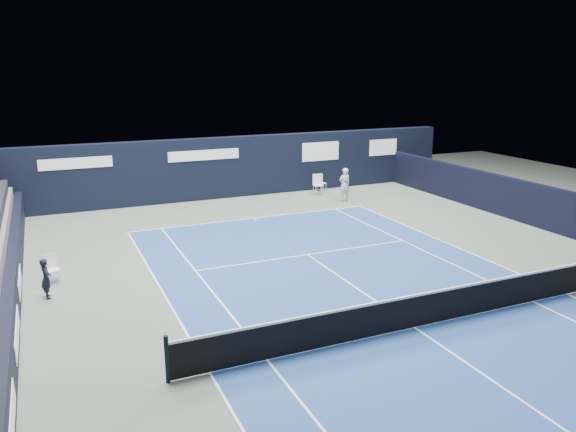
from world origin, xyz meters
The scene contains 12 objects.
ground centered at (0.00, 2.00, 0.00)m, with size 48.00×48.00×0.00m, color #4D5C53.
court_surface centered at (0.00, 0.00, 0.00)m, with size 10.97×23.77×0.01m, color navy.
enclosure_wall_right centered at (10.50, 6.00, 0.90)m, with size 0.30×22.00×1.80m, color black.
folding_chair_back_a centered at (5.34, 15.87, 0.62)m, with size 0.48×0.50×0.93m.
folding_chair_back_b centered at (4.82, 15.14, 0.61)m, with size 0.53×0.52×1.07m.
line_judge_chair centered at (-8.47, 7.27, 0.51)m, with size 0.49×0.48×0.90m.
line_judge centered at (-8.64, 5.97, 0.60)m, with size 0.44×0.29×1.21m, color black.
court_markings centered at (0.00, 0.00, 0.01)m, with size 11.03×23.83×0.00m.
tennis_net centered at (0.00, 0.00, 0.51)m, with size 12.90×0.10×1.10m.
back_sponsor_wall centered at (0.01, 16.50, 1.55)m, with size 26.00×0.63×3.10m.
side_barrier_left centered at (-9.50, 5.97, 0.60)m, with size 0.33×22.00×1.20m.
tennis_player centered at (5.36, 13.24, 0.84)m, with size 0.63×0.83×1.67m.
Camera 1 is at (-8.38, -10.82, 6.55)m, focal length 35.00 mm.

